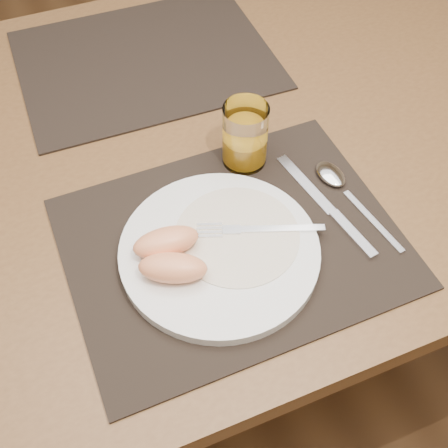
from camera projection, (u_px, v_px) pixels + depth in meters
ground at (199, 344)px, 1.50m from camera, size 5.00×5.00×0.00m
table at (186, 174)px, 0.97m from camera, size 1.40×0.90×0.75m
placemat_near at (232, 242)px, 0.78m from camera, size 0.45×0.35×0.00m
placemat_far at (145, 60)px, 1.03m from camera, size 0.46×0.36×0.00m
plate at (219, 251)px, 0.75m from camera, size 0.27×0.27×0.02m
plate_dressing at (237, 235)px, 0.76m from camera, size 0.17×0.17×0.00m
fork at (249, 230)px, 0.76m from camera, size 0.17×0.08×0.00m
knife at (332, 212)px, 0.80m from camera, size 0.05×0.22×0.01m
spoon at (337, 181)px, 0.83m from camera, size 0.05×0.19×0.01m
juice_glass at (245, 138)px, 0.83m from camera, size 0.07×0.07×0.10m
grapefruit_wedges at (169, 255)px, 0.72m from camera, size 0.10×0.10×0.04m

